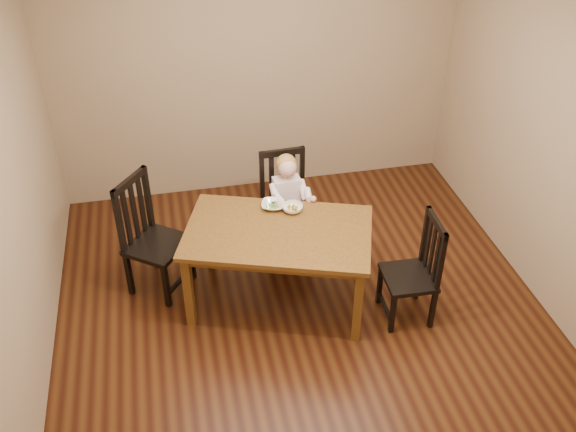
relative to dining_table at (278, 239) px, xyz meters
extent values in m
cube|color=#43220E|center=(0.16, -0.14, -0.65)|extent=(4.00, 4.00, 0.01)
cube|color=#9A8061|center=(0.16, 1.86, 0.70)|extent=(4.00, 0.01, 2.70)
cube|color=#9A8061|center=(0.16, -2.14, 0.70)|extent=(4.00, 0.01, 2.70)
cube|color=#9A8061|center=(-1.84, -0.14, 0.70)|extent=(0.01, 4.00, 2.70)
cube|color=#9A8061|center=(2.16, -0.14, 0.70)|extent=(0.01, 4.00, 2.70)
cube|color=#4B2E11|center=(0.00, 0.00, 0.07)|extent=(1.67, 1.30, 0.04)
cube|color=#4B2E11|center=(0.00, 0.00, 0.01)|extent=(1.52, 1.16, 0.08)
cube|color=#4B2E11|center=(-0.75, -0.14, -0.30)|extent=(0.09, 0.09, 0.69)
cube|color=#4B2E11|center=(0.51, -0.57, -0.30)|extent=(0.09, 0.09, 0.69)
cube|color=#4B2E11|center=(-0.51, 0.57, -0.30)|extent=(0.09, 0.09, 0.69)
cube|color=#4B2E11|center=(0.75, 0.14, -0.30)|extent=(0.09, 0.09, 0.69)
cube|color=black|center=(0.21, 0.63, -0.23)|extent=(0.45, 0.43, 0.04)
cube|color=black|center=(0.38, 0.81, -0.45)|extent=(0.04, 0.04, 0.40)
cube|color=black|center=(0.01, 0.79, -0.45)|extent=(0.04, 0.04, 0.40)
cube|color=black|center=(0.40, 0.46, -0.45)|extent=(0.04, 0.04, 0.40)
cube|color=black|center=(0.03, 0.44, -0.45)|extent=(0.04, 0.04, 0.40)
cube|color=black|center=(0.38, 0.81, 0.07)|extent=(0.04, 0.04, 0.56)
cube|color=black|center=(0.01, 0.79, 0.07)|extent=(0.04, 0.04, 0.56)
cube|color=black|center=(0.20, 0.80, 0.32)|extent=(0.41, 0.06, 0.06)
cube|color=black|center=(0.29, 0.81, 0.04)|extent=(0.04, 0.02, 0.48)
cube|color=black|center=(0.20, 0.80, 0.04)|extent=(0.04, 0.02, 0.48)
cube|color=black|center=(0.10, 0.80, 0.04)|extent=(0.04, 0.02, 0.48)
cube|color=black|center=(-0.95, 0.39, -0.20)|extent=(0.62, 0.63, 0.04)
cube|color=black|center=(-0.99, 0.66, -0.43)|extent=(0.06, 0.06, 0.43)
cube|color=black|center=(-1.22, 0.34, -0.43)|extent=(0.06, 0.06, 0.43)
cube|color=black|center=(-0.69, 0.43, -0.43)|extent=(0.06, 0.06, 0.43)
cube|color=black|center=(-0.92, 0.12, -0.43)|extent=(0.06, 0.06, 0.43)
cube|color=black|center=(-0.99, 0.66, 0.12)|extent=(0.06, 0.06, 0.59)
cube|color=black|center=(-1.22, 0.34, 0.12)|extent=(0.06, 0.06, 0.59)
cube|color=black|center=(-1.10, 0.50, 0.38)|extent=(0.29, 0.37, 0.06)
cube|color=black|center=(-1.04, 0.58, 0.08)|extent=(0.04, 0.05, 0.51)
cube|color=black|center=(-1.10, 0.50, 0.08)|extent=(0.04, 0.05, 0.51)
cube|color=black|center=(-1.17, 0.41, 0.08)|extent=(0.04, 0.05, 0.51)
cube|color=black|center=(0.98, -0.39, -0.25)|extent=(0.40, 0.42, 0.04)
cube|color=black|center=(1.14, -0.57, -0.46)|extent=(0.04, 0.04, 0.38)
cube|color=black|center=(1.15, -0.22, -0.46)|extent=(0.04, 0.04, 0.38)
cube|color=black|center=(0.81, -0.56, -0.46)|extent=(0.04, 0.04, 0.38)
cube|color=black|center=(0.82, -0.21, -0.46)|extent=(0.04, 0.04, 0.38)
cube|color=black|center=(1.14, -0.57, 0.03)|extent=(0.04, 0.04, 0.53)
cube|color=black|center=(1.15, -0.22, 0.03)|extent=(0.04, 0.04, 0.53)
cube|color=black|center=(1.14, -0.39, 0.27)|extent=(0.05, 0.39, 0.06)
cube|color=black|center=(1.14, -0.49, 0.00)|extent=(0.02, 0.04, 0.45)
cube|color=black|center=(1.14, -0.39, 0.00)|extent=(0.02, 0.04, 0.45)
cube|color=black|center=(1.15, -0.30, 0.00)|extent=(0.02, 0.04, 0.45)
imported|color=white|center=(0.02, 0.32, 0.11)|extent=(0.23, 0.23, 0.05)
imported|color=white|center=(0.17, 0.24, 0.11)|extent=(0.21, 0.21, 0.05)
cube|color=silver|center=(-0.02, 0.32, 0.14)|extent=(0.02, 0.13, 0.05)
cube|color=silver|center=(-0.02, 0.32, 0.12)|extent=(0.03, 0.04, 0.01)
camera|label=1|loc=(-0.76, -3.97, 3.11)|focal=40.00mm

